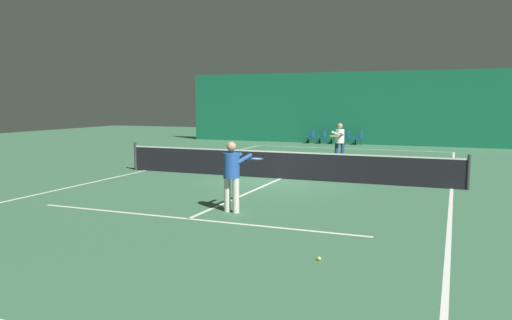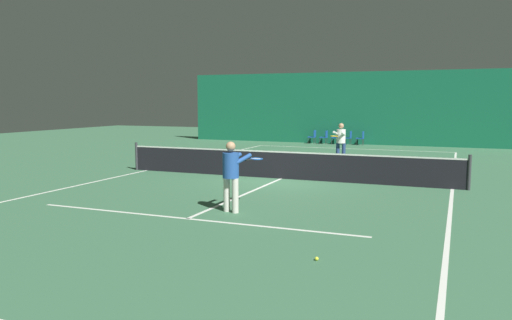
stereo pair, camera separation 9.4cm
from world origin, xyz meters
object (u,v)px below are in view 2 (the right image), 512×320
courtside_chair_0 (313,136)px  tennis_ball (317,259)px  courtside_chair_1 (325,136)px  courtside_chair_2 (337,137)px  player_near (232,171)px  player_far (341,140)px  courtside_chair_3 (349,137)px  tennis_net (281,164)px  courtside_chair_4 (361,137)px

courtside_chair_0 → tennis_ball: bearing=15.9°
courtside_chair_1 → courtside_chair_2: size_ratio=1.00×
player_near → tennis_ball: 4.16m
player_near → tennis_ball: player_near is taller
player_far → courtside_chair_1: player_far is taller
courtside_chair_3 → tennis_ball: size_ratio=12.73×
courtside_chair_1 → tennis_ball: bearing=14.1°
tennis_net → courtside_chair_0: size_ratio=14.29×
courtside_chair_0 → tennis_ball: (6.48, -22.73, -0.45)m
courtside_chair_1 → courtside_chair_2: (0.76, 0.00, 0.00)m
courtside_chair_0 → courtside_chair_2: size_ratio=1.00×
player_near → courtside_chair_3: size_ratio=2.02×
courtside_chair_3 → courtside_chair_4: size_ratio=1.00×
tennis_net → courtside_chair_1: (-2.21, 14.53, -0.03)m
player_near → courtside_chair_1: 20.09m
tennis_net → player_near: (0.63, -5.36, 0.48)m
courtside_chair_1 → courtside_chair_2: 0.76m
courtside_chair_0 → courtside_chair_4: same height
tennis_net → tennis_ball: (3.51, -8.20, -0.48)m
courtside_chair_0 → courtside_chair_4: 3.04m
courtside_chair_4 → courtside_chair_3: bearing=-90.0°
tennis_net → courtside_chair_1: bearing=98.6°
tennis_net → courtside_chair_4: tennis_net is taller
player_near → courtside_chair_3: player_near is taller
courtside_chair_1 → courtside_chair_0: bearing=-90.0°
player_near → player_far: size_ratio=1.00×
player_far → courtside_chair_3: 9.20m
tennis_net → player_near: 5.42m
courtside_chair_4 → courtside_chair_0: bearing=-90.0°
tennis_net → player_far: player_far is taller
tennis_net → player_near: size_ratio=7.07×
tennis_net → courtside_chair_4: 14.53m
courtside_chair_0 → courtside_chair_1: size_ratio=1.00×
tennis_ball → courtside_chair_2: bearing=102.3°
courtside_chair_3 → player_far: bearing=9.5°
courtside_chair_2 → courtside_chair_3: same height
courtside_chair_3 → tennis_ball: courtside_chair_3 is taller
courtside_chair_4 → player_far: bearing=4.8°
tennis_ball → courtside_chair_0: bearing=105.9°
player_near → courtside_chair_3: bearing=19.1°
player_far → courtside_chair_3: bearing=-166.9°
courtside_chair_0 → courtside_chair_3: 2.28m
courtside_chair_1 → courtside_chair_3: 1.52m
player_near → courtside_chair_0: 20.21m
player_far → tennis_ball: player_far is taller
courtside_chair_4 → tennis_net: bearing=-0.3°
player_near → courtside_chair_4: player_near is taller
courtside_chair_0 → courtside_chair_1: same height
courtside_chair_0 → courtside_chair_2: 1.52m
courtside_chair_2 → courtside_chair_3: bearing=90.0°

